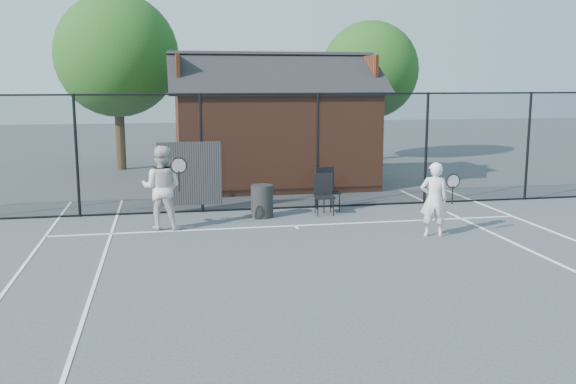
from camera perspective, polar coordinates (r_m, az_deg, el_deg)
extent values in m
plane|color=#3F4548|center=(11.97, 3.56, -6.20)|extent=(80.00, 80.00, 0.00)
cube|color=white|center=(14.79, 0.65, -3.01)|extent=(11.00, 0.06, 0.01)
cube|color=white|center=(9.78, -17.64, -10.37)|extent=(0.06, 18.00, 0.01)
cube|color=white|center=(14.65, 0.77, -3.14)|extent=(0.06, 0.30, 0.01)
cylinder|color=black|center=(16.36, -18.27, 3.05)|extent=(0.07, 0.07, 3.00)
cylinder|color=black|center=(16.25, -7.71, 3.42)|extent=(0.07, 0.07, 3.00)
cylinder|color=black|center=(16.69, 2.64, 3.67)|extent=(0.07, 0.07, 3.00)
cylinder|color=black|center=(17.63, 12.18, 3.79)|extent=(0.07, 0.07, 3.00)
cylinder|color=black|center=(19.01, 20.55, 3.82)|extent=(0.07, 0.07, 3.00)
cylinder|color=black|center=(16.38, -0.75, 8.71)|extent=(22.00, 0.04, 0.04)
cylinder|color=black|center=(16.71, -0.73, -1.42)|extent=(22.00, 0.04, 0.04)
cube|color=black|center=(16.48, -0.74, 3.60)|extent=(22.00, 3.00, 0.01)
cube|color=black|center=(16.28, -8.72, 1.63)|extent=(1.60, 0.04, 1.60)
cube|color=brown|center=(20.49, -1.36, 4.84)|extent=(6.00, 4.00, 3.00)
cube|color=black|center=(19.42, -0.88, 10.57)|extent=(6.50, 2.36, 1.32)
cube|color=black|center=(21.39, -1.84, 10.51)|extent=(6.50, 2.36, 1.32)
cube|color=brown|center=(20.13, -9.83, 10.40)|extent=(0.10, 2.80, 1.06)
cube|color=brown|center=(21.10, 6.67, 10.45)|extent=(0.10, 2.80, 1.06)
cylinder|color=#352815|center=(24.76, -14.68, 4.85)|extent=(0.36, 0.36, 2.52)
sphere|color=#174915|center=(24.69, -14.98, 11.66)|extent=(4.48, 4.48, 4.48)
cylinder|color=#352815|center=(27.06, 7.20, 5.20)|extent=(0.36, 0.36, 2.23)
sphere|color=#174915|center=(26.97, 7.32, 10.72)|extent=(3.97, 3.97, 3.97)
imported|color=white|center=(14.06, 12.85, -0.64)|extent=(0.66, 0.52, 1.60)
torus|color=black|center=(13.81, 14.46, 0.95)|extent=(0.31, 0.03, 0.31)
cylinder|color=black|center=(13.86, 14.41, -0.27)|extent=(0.03, 0.03, 0.38)
imported|color=silver|center=(14.60, -11.16, 0.38)|extent=(1.07, 0.93, 1.89)
torus|color=black|center=(14.15, -9.71, 2.34)|extent=(0.37, 0.03, 0.37)
cylinder|color=black|center=(14.20, -9.66, 0.93)|extent=(0.04, 0.04, 0.45)
cube|color=black|center=(16.43, 3.59, 0.18)|extent=(0.61, 0.63, 1.08)
cube|color=black|center=(15.96, 3.25, -0.27)|extent=(0.51, 0.53, 0.99)
cylinder|color=#262626|center=(15.67, -2.33, -0.82)|extent=(0.61, 0.61, 0.80)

